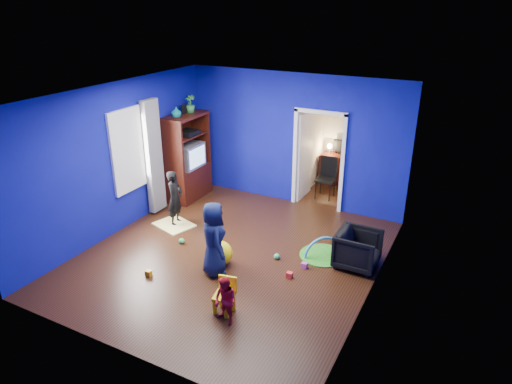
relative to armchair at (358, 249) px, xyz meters
The scene contains 34 objects.
floor 2.24m from the armchair, 161.03° to the right, with size 5.00×5.50×0.01m, color black.
ceiling 3.40m from the armchair, 161.03° to the right, with size 5.00×5.50×0.01m, color white.
wall_back 3.13m from the armchair, 136.00° to the left, with size 5.00×0.02×2.90m, color #0B0E7E.
wall_front 4.21m from the armchair, 121.17° to the right, with size 5.00×0.02×2.90m, color #0B0E7E.
wall_left 4.79m from the armchair, behind, with size 0.02×5.50×2.90m, color #0B0E7E.
wall_right 1.39m from the armchair, 61.01° to the right, with size 0.02×5.50×2.90m, color #0B0E7E.
alcove 3.39m from the armchair, 117.33° to the left, with size 1.00×1.75×2.50m, color silver, non-canonical shape.
armchair is the anchor object (origin of this frame).
child_black 3.76m from the armchair, behind, with size 0.42×0.28×1.15m, color black.
child_navy 2.47m from the armchair, 147.81° to the right, with size 0.63×0.41×1.29m, color #10183B.
toddler_red 2.65m from the armchair, 117.83° to the right, with size 0.36×0.28×0.74m, color #B01812.
vase 4.74m from the armchair, 168.83° to the left, with size 0.22×0.22×0.23m, color #0B555D.
potted_plant 4.89m from the armchair, 162.37° to the left, with size 0.22×0.22×0.39m, color #31873A.
tv_armoire 4.52m from the armchair, 165.05° to the left, with size 0.58×1.14×1.96m, color #390E09.
crt_tv 4.49m from the armchair, 164.92° to the left, with size 0.46×0.70×0.54m, color silver.
yellow_blanket 3.77m from the armchair, behind, with size 0.75×0.60×0.03m, color #F2E07A.
hopper_ball 2.38m from the armchair, 153.56° to the right, with size 0.44×0.44×0.44m, color yellow.
kid_chair 2.56m from the armchair, 122.90° to the right, with size 0.28×0.28×0.50m, color yellow.
play_mat 0.72m from the armchair, behind, with size 0.82×0.82×0.02m, color #439421.
toy_arch 0.71m from the armchair, behind, with size 0.74×0.74×0.05m, color #3F8CD8.
window_left 4.76m from the armchair, behind, with size 0.03×0.95×1.55m, color white.
curtain 4.57m from the armchair, behind, with size 0.14×0.42×2.40m, color slate.
doorway 2.62m from the armchair, 126.49° to the left, with size 1.16×0.10×2.10m, color white.
study_desk 3.84m from the armchair, 112.98° to the left, with size 0.88×0.44×0.75m, color #3D140A.
desk_monitor 4.00m from the armchair, 112.30° to the left, with size 0.40×0.05×0.32m, color black.
desk_lamp 4.06m from the armchair, 116.32° to the left, with size 0.14×0.14×0.14m, color #FFD88C.
folding_chair 2.99m from the armchair, 120.19° to the left, with size 0.40×0.40×0.92m, color black.
book_shelf 4.29m from the armchair, 112.35° to the left, with size 0.88×0.24×0.04m, color white.
toy_0 1.28m from the armchair, 135.44° to the right, with size 0.10×0.08×0.10m, color red.
toy_1 0.59m from the armchair, 145.69° to the left, with size 0.11×0.11×0.11m, color #227BC5.
toy_2 3.57m from the armchair, 147.54° to the right, with size 0.10×0.08×0.10m, color orange.
toy_3 1.42m from the armchair, 161.89° to the right, with size 0.11×0.11×0.11m, color #37C064.
toy_4 0.96m from the armchair, 148.02° to the right, with size 0.10×0.08×0.10m, color #CA4C9D.
toy_5 3.27m from the armchair, 166.56° to the right, with size 0.11×0.11×0.11m, color green.
Camera 1 is at (3.68, -6.13, 4.29)m, focal length 32.00 mm.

